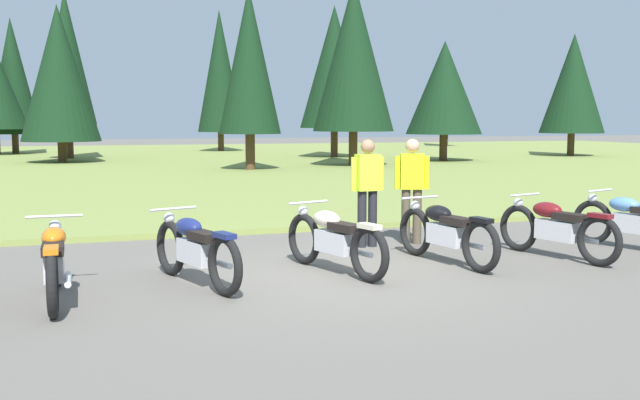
# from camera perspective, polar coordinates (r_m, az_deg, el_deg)

# --- Properties ---
(ground_plane) EXTENTS (140.00, 140.00, 0.00)m
(ground_plane) POSITION_cam_1_polar(r_m,az_deg,el_deg) (9.23, 1.14, -5.96)
(ground_plane) COLOR #605B54
(grass_moorland) EXTENTS (80.00, 44.00, 0.10)m
(grass_moorland) POSITION_cam_1_polar(r_m,az_deg,el_deg) (34.24, -12.83, 2.96)
(grass_moorland) COLOR olive
(grass_moorland) RESTS_ON ground
(forest_treeline) EXTENTS (45.53, 28.45, 8.55)m
(forest_treeline) POSITION_cam_1_polar(r_m,az_deg,el_deg) (37.53, -13.90, 9.64)
(forest_treeline) COLOR #47331E
(forest_treeline) RESTS_ON ground
(motorcycle_orange) EXTENTS (0.62, 2.10, 0.88)m
(motorcycle_orange) POSITION_cam_1_polar(r_m,az_deg,el_deg) (8.35, -20.22, -4.59)
(motorcycle_orange) COLOR black
(motorcycle_orange) RESTS_ON ground
(motorcycle_navy) EXTENTS (0.88, 2.02, 0.88)m
(motorcycle_navy) POSITION_cam_1_polar(r_m,az_deg,el_deg) (8.75, -9.80, -3.80)
(motorcycle_navy) COLOR black
(motorcycle_navy) RESTS_ON ground
(motorcycle_cream) EXTENTS (0.85, 2.03, 0.88)m
(motorcycle_cream) POSITION_cam_1_polar(r_m,az_deg,el_deg) (9.31, 1.13, -3.10)
(motorcycle_cream) COLOR black
(motorcycle_cream) RESTS_ON ground
(motorcycle_black) EXTENTS (0.71, 2.08, 0.88)m
(motorcycle_black) POSITION_cam_1_polar(r_m,az_deg,el_deg) (10.04, 9.89, -2.50)
(motorcycle_black) COLOR black
(motorcycle_black) RESTS_ON ground
(motorcycle_maroon) EXTENTS (0.79, 2.05, 0.88)m
(motorcycle_maroon) POSITION_cam_1_polar(r_m,az_deg,el_deg) (10.82, 18.13, -2.09)
(motorcycle_maroon) COLOR black
(motorcycle_maroon) RESTS_ON ground
(motorcycle_sky_blue) EXTENTS (0.88, 2.02, 0.88)m
(motorcycle_sky_blue) POSITION_cam_1_polar(r_m,az_deg,el_deg) (11.94, 23.50, -1.54)
(motorcycle_sky_blue) COLOR black
(motorcycle_sky_blue) RESTS_ON ground
(rider_in_hivis_vest) EXTENTS (0.55, 0.24, 1.67)m
(rider_in_hivis_vest) POSITION_cam_1_polar(r_m,az_deg,el_deg) (11.17, 3.77, 1.10)
(rider_in_hivis_vest) COLOR black
(rider_in_hivis_vest) RESTS_ON ground
(rider_with_back_turned) EXTENTS (0.52, 0.33, 1.67)m
(rider_with_back_turned) POSITION_cam_1_polar(r_m,az_deg,el_deg) (11.49, 7.26, 1.21)
(rider_with_back_turned) COLOR #4C4233
(rider_with_back_turned) RESTS_ON ground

